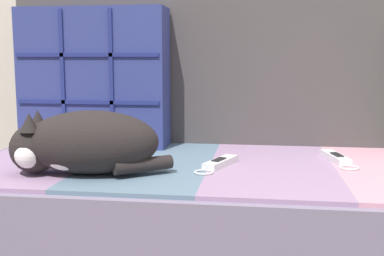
{
  "coord_description": "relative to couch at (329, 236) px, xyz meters",
  "views": [
    {
      "loc": [
        -0.2,
        -1.15,
        0.68
      ],
      "look_at": [
        -0.37,
        0.08,
        0.5
      ],
      "focal_mm": 45.0,
      "sensor_mm": 36.0,
      "label": 1
    }
  ],
  "objects": [
    {
      "name": "sofa_backrest",
      "position": [
        0.0,
        0.32,
        0.44
      ],
      "size": [
        2.03,
        0.14,
        0.48
      ],
      "color": "#474242",
      "rests_on": "couch"
    },
    {
      "name": "couch",
      "position": [
        0.0,
        0.0,
        0.0
      ],
      "size": [
        2.07,
        0.78,
        0.4
      ],
      "color": "gray",
      "rests_on": "ground_plane"
    },
    {
      "name": "game_remote_far",
      "position": [
        -0.3,
        -0.08,
        0.21
      ],
      "size": [
        0.11,
        0.19,
        0.02
      ],
      "color": "white",
      "rests_on": "couch"
    },
    {
      "name": "throw_pillow_quilted",
      "position": [
        -0.72,
        0.18,
        0.42
      ],
      "size": [
        0.47,
        0.14,
        0.44
      ],
      "color": "navy",
      "rests_on": "couch"
    },
    {
      "name": "sleeping_cat",
      "position": [
        -0.62,
        -0.21,
        0.28
      ],
      "size": [
        0.4,
        0.23,
        0.16
      ],
      "color": "black",
      "rests_on": "couch"
    },
    {
      "name": "game_remote_near",
      "position": [
        0.01,
        0.03,
        0.21
      ],
      "size": [
        0.08,
        0.21,
        0.02
      ],
      "color": "white",
      "rests_on": "couch"
    }
  ]
}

